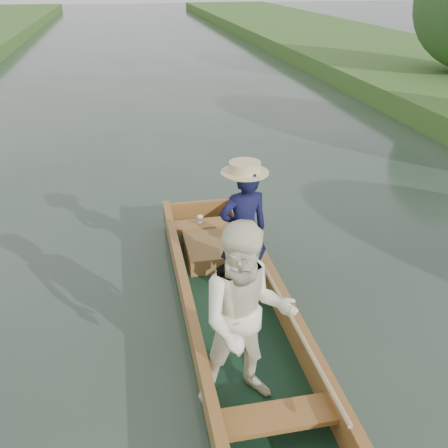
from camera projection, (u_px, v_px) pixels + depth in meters
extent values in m
plane|color=#283D30|center=(235.00, 324.00, 5.57)|extent=(120.00, 120.00, 0.00)
cube|color=#13321E|center=(235.00, 321.00, 5.55)|extent=(1.10, 5.00, 0.08)
cube|color=#A06831|center=(189.00, 312.00, 5.37)|extent=(0.08, 5.00, 0.32)
cube|color=#A06831|center=(279.00, 301.00, 5.55)|extent=(0.08, 5.00, 0.32)
cube|color=#A06831|center=(200.00, 211.00, 7.60)|extent=(1.10, 0.08, 0.32)
cube|color=#A06831|center=(188.00, 298.00, 5.29)|extent=(0.10, 5.00, 0.04)
cube|color=#A06831|center=(280.00, 287.00, 5.46)|extent=(0.10, 5.00, 0.04)
cube|color=#A06831|center=(206.00, 224.00, 7.09)|extent=(0.94, 0.30, 0.05)
cube|color=#A06831|center=(277.00, 417.00, 4.03)|extent=(0.94, 0.30, 0.05)
imported|color=#111136|center=(244.00, 232.00, 5.64)|extent=(0.63, 0.46, 1.59)
cylinder|color=beige|center=(245.00, 169.00, 5.30)|extent=(0.52, 0.52, 0.12)
imported|color=white|center=(247.00, 318.00, 4.13)|extent=(0.90, 0.72, 1.74)
cube|color=brown|center=(218.00, 249.00, 6.68)|extent=(0.85, 0.90, 0.22)
sphere|color=#A78258|center=(243.00, 235.00, 6.54)|extent=(0.23, 0.23, 0.23)
sphere|color=#A78258|center=(243.00, 223.00, 6.45)|extent=(0.17, 0.17, 0.17)
sphere|color=#A78258|center=(239.00, 219.00, 6.41)|extent=(0.06, 0.06, 0.06)
sphere|color=#A78258|center=(248.00, 218.00, 6.43)|extent=(0.06, 0.06, 0.06)
sphere|color=#A78258|center=(244.00, 227.00, 6.40)|extent=(0.07, 0.07, 0.07)
sphere|color=#A78258|center=(236.00, 234.00, 6.48)|extent=(0.08, 0.08, 0.08)
sphere|color=#A78258|center=(251.00, 232.00, 6.52)|extent=(0.08, 0.08, 0.08)
sphere|color=#A78258|center=(239.00, 243.00, 6.54)|extent=(0.09, 0.09, 0.09)
sphere|color=#A78258|center=(248.00, 242.00, 6.56)|extent=(0.09, 0.09, 0.09)
cylinder|color=silver|center=(200.00, 223.00, 7.06)|extent=(0.07, 0.07, 0.01)
cylinder|color=silver|center=(200.00, 220.00, 7.04)|extent=(0.01, 0.01, 0.08)
ellipsoid|color=silver|center=(200.00, 217.00, 7.02)|extent=(0.09, 0.09, 0.05)
cylinder|color=tan|center=(272.00, 282.00, 5.48)|extent=(0.04, 4.09, 0.19)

